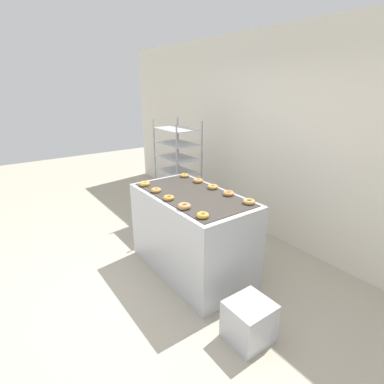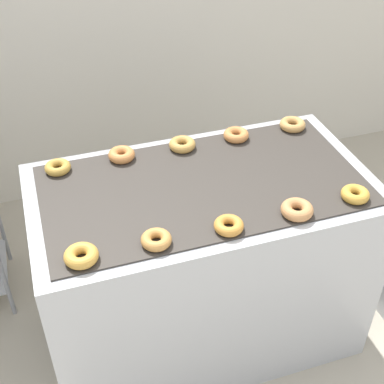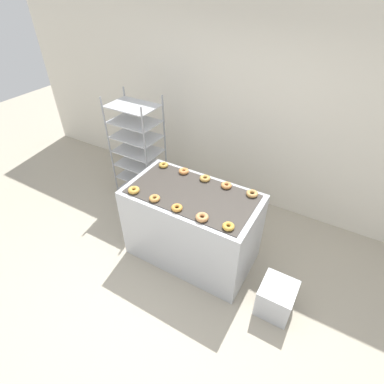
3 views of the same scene
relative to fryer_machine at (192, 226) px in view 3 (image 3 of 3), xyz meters
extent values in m
plane|color=#B2A893|center=(0.00, -0.66, -0.48)|extent=(14.00, 14.00, 0.00)
cube|color=silver|center=(0.00, 1.47, 0.92)|extent=(8.00, 0.05, 2.80)
cube|color=#B7BABF|center=(0.00, 0.00, 0.00)|extent=(1.48, 0.81, 0.96)
cube|color=#38332D|center=(0.00, 0.00, 0.48)|extent=(1.36, 0.71, 0.01)
cube|color=#262628|center=(0.41, -0.37, 0.19)|extent=(0.12, 0.07, 0.10)
cylinder|color=gray|center=(-1.59, 0.42, 0.32)|extent=(0.02, 0.02, 1.61)
cylinder|color=gray|center=(-0.94, 0.42, 0.32)|extent=(0.02, 0.02, 1.61)
cylinder|color=gray|center=(-1.59, 0.86, 0.32)|extent=(0.02, 0.02, 1.61)
cylinder|color=gray|center=(-0.94, 0.86, 0.32)|extent=(0.02, 0.02, 1.61)
cube|color=#B7BABF|center=(-1.27, 0.64, -0.32)|extent=(0.64, 0.44, 0.01)
cube|color=#B7BABF|center=(-1.27, 0.64, -0.10)|extent=(0.64, 0.44, 0.01)
cube|color=#B7BABF|center=(-1.27, 0.64, 0.12)|extent=(0.64, 0.44, 0.01)
cube|color=#B7BABF|center=(-1.27, 0.64, 0.34)|extent=(0.64, 0.44, 0.01)
cube|color=#B7BABF|center=(-1.27, 0.64, 0.56)|extent=(0.64, 0.44, 0.01)
cube|color=#B7BABF|center=(-1.27, 0.64, 0.78)|extent=(0.64, 0.44, 0.01)
cube|color=#B7BABF|center=(-1.27, 0.64, 1.00)|extent=(0.64, 0.44, 0.01)
cube|color=#B7BABF|center=(1.14, -0.22, -0.30)|extent=(0.35, 0.37, 0.37)
torus|color=gold|center=(-0.56, -0.29, 0.51)|extent=(0.13, 0.13, 0.04)
torus|color=#C48742|center=(-0.28, -0.29, 0.51)|extent=(0.12, 0.12, 0.04)
torus|color=#CC8836|center=(0.00, -0.30, 0.50)|extent=(0.12, 0.12, 0.04)
torus|color=tan|center=(0.29, -0.30, 0.51)|extent=(0.13, 0.13, 0.05)
torus|color=gold|center=(0.56, -0.28, 0.51)|extent=(0.12, 0.12, 0.04)
torus|color=#BD903B|center=(-0.57, 0.29, 0.50)|extent=(0.11, 0.11, 0.04)
torus|color=#D28344|center=(-0.29, 0.30, 0.51)|extent=(0.12, 0.12, 0.04)
torus|color=#C29145|center=(0.00, 0.30, 0.51)|extent=(0.12, 0.12, 0.04)
torus|color=#CD8244|center=(0.27, 0.30, 0.51)|extent=(0.12, 0.12, 0.04)
torus|color=tan|center=(0.57, 0.30, 0.51)|extent=(0.13, 0.13, 0.04)
camera|label=1|loc=(2.51, -1.81, 1.62)|focal=28.00mm
camera|label=2|loc=(-0.61, -1.71, 1.86)|focal=50.00mm
camera|label=3|loc=(1.29, -2.20, 2.47)|focal=28.00mm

